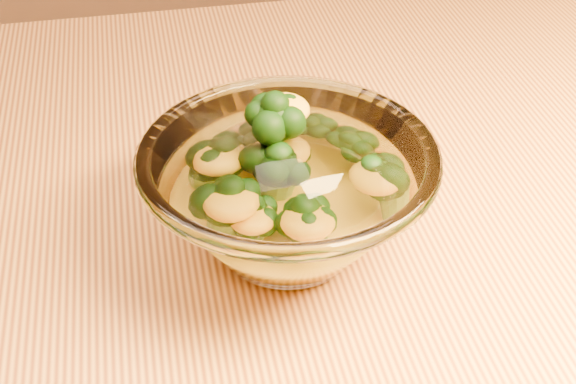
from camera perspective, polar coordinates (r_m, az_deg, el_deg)
The scene contains 4 objects.
table at distance 0.65m, azimuth 10.21°, elevation -9.30°, with size 1.20×0.80×0.75m.
glass_bowl at distance 0.52m, azimuth 0.00°, elevation -0.36°, with size 0.19×0.19×0.09m.
cheese_sauce at distance 0.53m, azimuth 0.00°, elevation -1.90°, with size 0.11×0.11×0.03m, color yellow.
broccoli_heap at distance 0.52m, azimuth -0.22°, elevation 1.25°, with size 0.14×0.12×0.08m.
Camera 1 is at (-0.20, -0.40, 1.12)m, focal length 50.00 mm.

